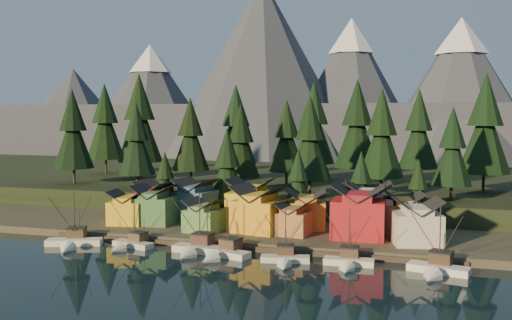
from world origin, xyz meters
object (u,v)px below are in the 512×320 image
(boat_6, at_px, (437,260))
(house_back_0, at_px, (156,200))
(boat_2, at_px, (196,240))
(boat_1, at_px, (129,238))
(house_front_1, at_px, (154,204))
(boat_4, at_px, (285,252))
(boat_3, at_px, (222,245))
(house_front_0, at_px, (127,206))
(house_back_1, at_px, (196,198))
(boat_5, at_px, (348,254))
(boat_0, at_px, (72,235))

(boat_6, height_order, house_back_0, boat_6)
(boat_2, height_order, house_back_0, boat_2)
(boat_1, bearing_deg, house_front_1, 113.35)
(boat_4, bearing_deg, boat_3, 166.63)
(boat_3, xyz_separation_m, house_front_0, (-27.96, 15.87, 3.13))
(boat_1, distance_m, house_back_1, 24.01)
(boat_5, bearing_deg, boat_1, 176.39)
(boat_1, xyz_separation_m, boat_3, (19.42, -1.65, 0.28))
(boat_1, height_order, house_back_0, house_back_0)
(boat_5, relative_size, house_back_1, 1.10)
(house_front_0, bearing_deg, house_back_0, 52.97)
(boat_4, distance_m, house_back_0, 42.92)
(boat_4, xyz_separation_m, house_front_1, (-34.06, 17.92, 4.09))
(boat_5, bearing_deg, boat_3, 179.68)
(house_back_1, bearing_deg, boat_6, -14.89)
(house_front_1, bearing_deg, boat_2, -47.57)
(boat_3, xyz_separation_m, house_front_1, (-22.37, 17.55, 3.77))
(house_front_0, bearing_deg, boat_2, -41.82)
(boat_0, relative_size, boat_6, 0.99)
(boat_3, bearing_deg, house_back_0, 152.68)
(boat_2, relative_size, house_front_0, 1.49)
(house_back_1, bearing_deg, boat_1, -88.63)
(boat_3, height_order, house_back_1, house_back_1)
(boat_3, distance_m, boat_4, 11.70)
(boat_1, xyz_separation_m, boat_4, (31.10, -2.02, -0.05))
(boat_4, xyz_separation_m, house_back_1, (-27.39, 25.33, 4.45))
(boat_5, bearing_deg, house_front_1, 157.00)
(boat_0, xyz_separation_m, boat_5, (52.94, 1.35, -0.08))
(boat_0, relative_size, boat_5, 1.11)
(boat_4, distance_m, house_back_1, 37.57)
(boat_0, bearing_deg, house_back_0, 55.26)
(boat_2, bearing_deg, boat_5, 3.65)
(house_back_0, bearing_deg, boat_4, -18.22)
(boat_5, bearing_deg, boat_0, 178.94)
(boat_0, relative_size, boat_1, 1.16)
(boat_2, distance_m, house_back_0, 28.58)
(boat_3, relative_size, boat_5, 1.09)
(boat_3, relative_size, house_back_0, 1.20)
(house_front_0, height_order, house_back_1, house_back_1)
(boat_1, bearing_deg, house_back_0, 116.26)
(boat_4, bearing_deg, house_back_1, 125.67)
(house_front_1, bearing_deg, boat_6, -19.85)
(boat_0, xyz_separation_m, boat_1, (11.18, 2.14, -0.19))
(boat_5, height_order, house_front_0, boat_5)
(boat_0, relative_size, house_back_1, 1.21)
(boat_1, bearing_deg, boat_5, 11.72)
(boat_1, relative_size, boat_6, 0.86)
(boat_0, relative_size, house_front_1, 1.34)
(boat_0, height_order, boat_3, boat_0)
(boat_5, xyz_separation_m, house_front_1, (-44.71, 16.70, 3.93))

